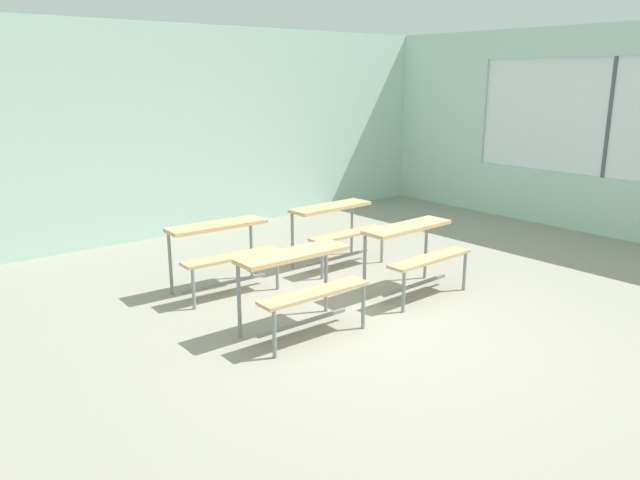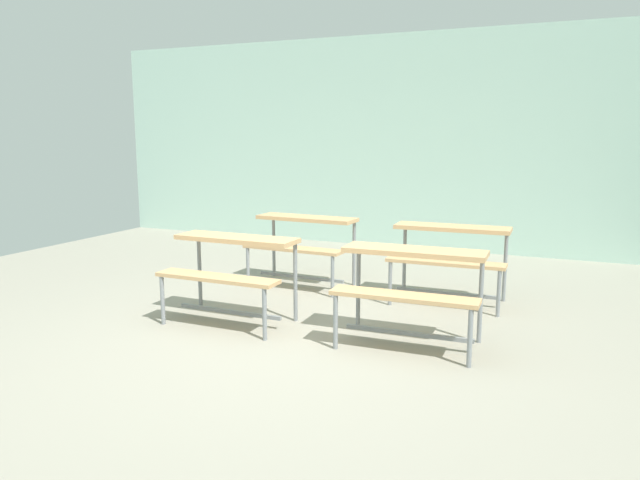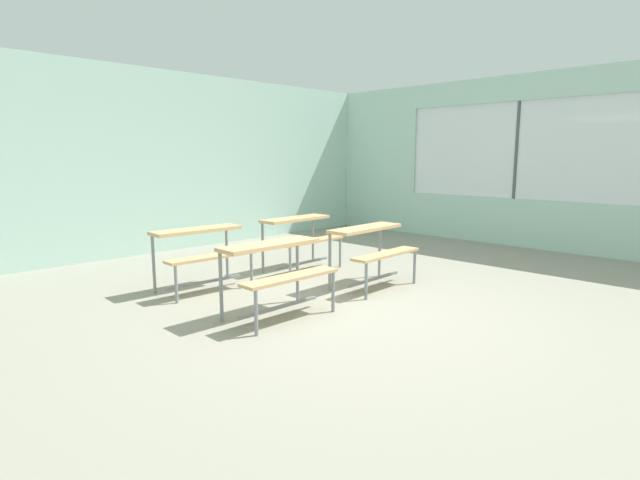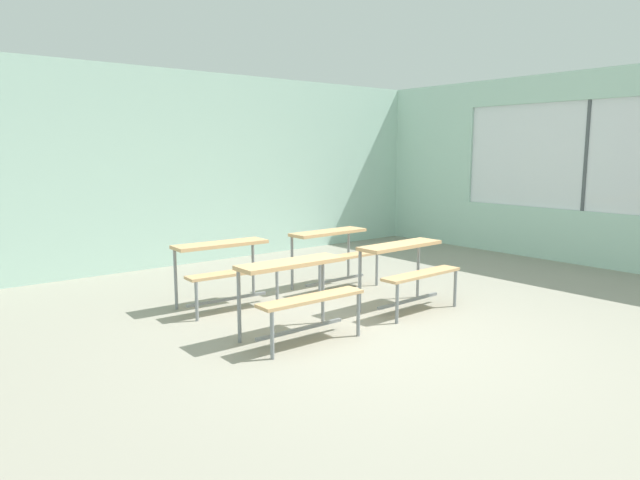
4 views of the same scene
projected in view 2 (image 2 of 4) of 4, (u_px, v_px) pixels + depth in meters
name	position (u px, v px, depth m)	size (l,w,h in m)	color
ground	(274.00, 350.00, 4.61)	(10.00, 9.00, 0.05)	gray
wall_back	(422.00, 143.00, 8.41)	(10.00, 0.12, 3.00)	silver
desk_bench_r0c0	(230.00, 259.00, 5.14)	(1.11, 0.60, 0.74)	tan
desk_bench_r0c1	(411.00, 274.00, 4.57)	(1.12, 0.62, 0.74)	tan
desk_bench_r1c0	(302.00, 234.00, 6.41)	(1.13, 0.64, 0.74)	tan
desk_bench_r1c1	(450.00, 246.00, 5.74)	(1.11, 0.62, 0.74)	tan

